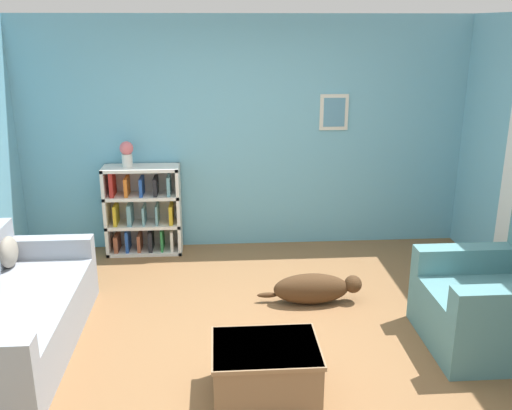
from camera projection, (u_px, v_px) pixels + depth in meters
ground_plane at (259, 341)px, 4.69m from camera, size 14.00×14.00×0.00m
wall_back at (245, 134)px, 6.43m from camera, size 5.60×0.13×2.60m
couch at (7, 316)px, 4.48m from camera, size 0.89×1.97×0.79m
bookshelf at (143, 211)px, 6.40m from camera, size 0.84×0.33×1.00m
recliner_chair at (500, 303)px, 4.55m from camera, size 1.02×0.98×1.07m
coffee_table at (266, 369)px, 3.95m from camera, size 0.74×0.58×0.39m
dog at (314, 288)px, 5.30m from camera, size 0.98×0.26×0.29m
vase at (127, 153)px, 6.17m from camera, size 0.15×0.15×0.28m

